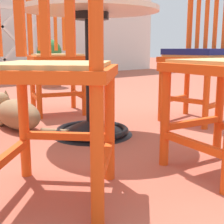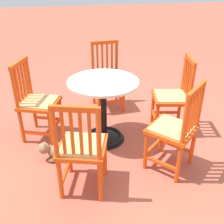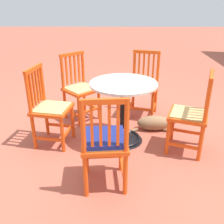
{
  "view_description": "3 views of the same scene",
  "coord_description": "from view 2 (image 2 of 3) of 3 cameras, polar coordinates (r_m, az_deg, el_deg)",
  "views": [
    {
      "loc": [
        -1.0,
        -1.37,
        0.51
      ],
      "look_at": [
        0.21,
        -0.01,
        0.15
      ],
      "focal_mm": 51.45,
      "sensor_mm": 36.0,
      "label": 1
    },
    {
      "loc": [
        -2.44,
        0.5,
        1.79
      ],
      "look_at": [
        0.04,
        0.03,
        0.41
      ],
      "focal_mm": 42.95,
      "sensor_mm": 36.0,
      "label": 2
    },
    {
      "loc": [
        2.86,
        -0.0,
        1.61
      ],
      "look_at": [
        0.23,
        -0.03,
        0.41
      ],
      "focal_mm": 41.15,
      "sensor_mm": 36.0,
      "label": 3
    }
  ],
  "objects": [
    {
      "name": "orange_chair_near_fence",
      "position": [
        2.29,
        -6.47,
        -7.79
      ],
      "size": [
        0.5,
        0.5,
        0.91
      ],
      "color": "#E04C14",
      "rests_on": "ground_plane"
    },
    {
      "name": "ground_plane",
      "position": [
        3.07,
        0.64,
        -6.99
      ],
      "size": [
        24.0,
        24.0,
        0.0
      ],
      "primitive_type": "plane",
      "color": "#AD5642"
    },
    {
      "name": "tabby_cat",
      "position": [
        2.87,
        -9.87,
        -7.95
      ],
      "size": [
        0.29,
        0.72,
        0.23
      ],
      "color": "#8E704C",
      "rests_on": "ground_plane"
    },
    {
      "name": "orange_chair_tucked_in",
      "position": [
        3.13,
        -15.66,
        1.88
      ],
      "size": [
        0.51,
        0.51,
        0.91
      ],
      "color": "#E04C14",
      "rests_on": "ground_plane"
    },
    {
      "name": "cafe_table",
      "position": [
        3.02,
        -1.77,
        -1.18
      ],
      "size": [
        0.76,
        0.76,
        0.73
      ],
      "color": "black",
      "rests_on": "ground_plane"
    },
    {
      "name": "orange_chair_at_corner",
      "position": [
        3.22,
        12.88,
        3.04
      ],
      "size": [
        0.47,
        0.47,
        0.91
      ],
      "color": "#E04C14",
      "rests_on": "ground_plane"
    },
    {
      "name": "orange_chair_facing_out",
      "position": [
        3.69,
        -0.93,
        7.37
      ],
      "size": [
        0.43,
        0.43,
        0.91
      ],
      "color": "#E04C14",
      "rests_on": "ground_plane"
    },
    {
      "name": "orange_chair_by_planter",
      "position": [
        2.58,
        13.23,
        -3.82
      ],
      "size": [
        0.57,
        0.57,
        0.91
      ],
      "color": "#E04C14",
      "rests_on": "ground_plane"
    }
  ]
}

